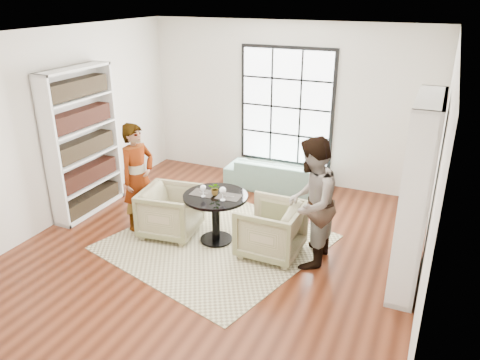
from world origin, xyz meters
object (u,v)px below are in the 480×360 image
at_px(pedestal_table, 216,208).
at_px(flower_centerpiece, 215,188).
at_px(armchair_right, 271,229).
at_px(person_left, 138,178).
at_px(wine_glass_right, 223,191).
at_px(armchair_left, 171,212).
at_px(sofa, 277,175).
at_px(wine_glass_left, 203,188).
at_px(person_right, 311,203).

bearing_deg(pedestal_table, flower_centerpiece, 116.77).
height_order(armchair_right, person_left, person_left).
relative_size(wine_glass_right, flower_centerpiece, 1.06).
bearing_deg(armchair_left, sofa, -28.32).
bearing_deg(sofa, armchair_left, 67.98).
bearing_deg(sofa, wine_glass_left, 81.51).
xyz_separation_m(armchair_right, wine_glass_right, (-0.69, -0.10, 0.51)).
xyz_separation_m(pedestal_table, sofa, (0.17, 2.24, -0.27)).
distance_m(sofa, person_left, 2.79).
height_order(pedestal_table, person_right, person_right).
distance_m(armchair_right, flower_centerpiece, 0.99).
distance_m(person_right, flower_centerpiece, 1.42).
relative_size(person_left, flower_centerpiece, 8.80).
bearing_deg(armchair_left, wine_glass_right, -99.26).
bearing_deg(person_left, pedestal_table, -73.63).
xyz_separation_m(sofa, person_right, (1.25, -2.26, 0.62)).
relative_size(pedestal_table, armchair_right, 1.10).
relative_size(armchair_right, person_left, 0.50).
bearing_deg(person_right, armchair_left, -88.71).
distance_m(sofa, armchair_right, 2.36).
xyz_separation_m(sofa, person_left, (-1.44, -2.33, 0.57)).
xyz_separation_m(pedestal_table, flower_centerpiece, (-0.01, 0.02, 0.30)).
relative_size(armchair_left, armchair_right, 0.98).
relative_size(pedestal_table, person_left, 0.55).
height_order(person_right, wine_glass_left, person_right).
xyz_separation_m(pedestal_table, wine_glass_right, (0.17, -0.11, 0.35)).
height_order(wine_glass_right, flower_centerpiece, wine_glass_right).
bearing_deg(armchair_right, person_left, -87.40).
bearing_deg(armchair_right, armchair_left, -86.76).
bearing_deg(wine_glass_left, person_right, 3.61).
height_order(person_left, wine_glass_right, person_left).
height_order(person_left, flower_centerpiece, person_left).
height_order(pedestal_table, sofa, pedestal_table).
xyz_separation_m(sofa, armchair_right, (0.70, -2.26, 0.11)).
height_order(sofa, flower_centerpiece, flower_centerpiece).
relative_size(wine_glass_left, wine_glass_right, 0.90).
bearing_deg(flower_centerpiece, person_right, -1.29).
distance_m(armchair_left, person_left, 0.72).
bearing_deg(person_right, wine_glass_right, -86.06).
height_order(sofa, armchair_right, armchair_right).
relative_size(wine_glass_left, flower_centerpiece, 0.95).
bearing_deg(person_left, wine_glass_right, -78.41).
bearing_deg(armchair_left, armchair_right, -94.94).
xyz_separation_m(armchair_right, wine_glass_left, (-1.00, -0.10, 0.49)).
bearing_deg(person_left, person_right, -75.81).
relative_size(sofa, flower_centerpiece, 9.88).
distance_m(pedestal_table, wine_glass_left, 0.38).
distance_m(armchair_right, wine_glass_right, 0.86).
xyz_separation_m(wine_glass_right, flower_centerpiece, (-0.18, 0.13, -0.05)).
bearing_deg(pedestal_table, person_right, -0.48).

